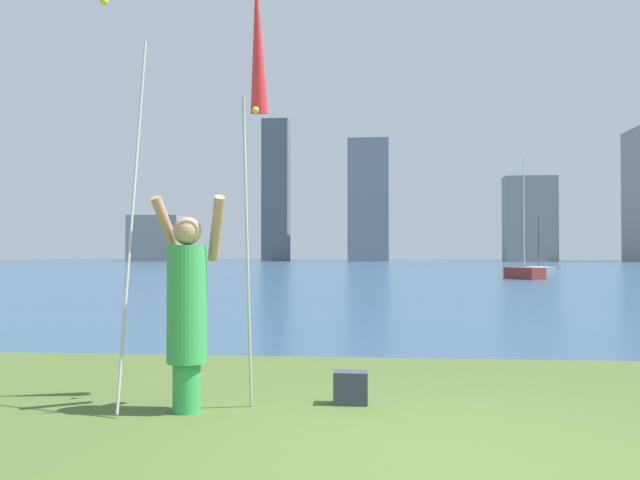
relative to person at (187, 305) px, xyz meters
The scene contains 10 objects.
ground 49.92m from the person, 87.74° to the left, with size 120.00×138.00×0.12m.
person is the anchor object (origin of this frame).
kite_flag_right 2.38m from the person, 43.99° to the left, with size 0.16×0.81×3.90m.
bag 1.59m from the person, 16.40° to the left, with size 0.29×0.19×0.28m.
sailboat_0 38.57m from the person, 72.34° to the left, with size 1.32×2.93×3.63m.
sailboat_5 28.92m from the person, 72.33° to the left, with size 1.77×2.21×6.01m.
skyline_tower_0 92.60m from the person, 109.03° to the left, with size 7.37×6.85×6.55m.
skyline_tower_1 90.94m from the person, 98.41° to the left, with size 3.81×3.46×20.70m.
skyline_tower_2 89.27m from the person, 89.81° to the left, with size 5.76×5.28×17.43m.
skyline_tower_3 90.86m from the person, 75.47° to the left, with size 7.05×3.26×11.84m.
Camera 1 is at (-0.39, -4.24, 1.33)m, focal length 36.70 mm.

